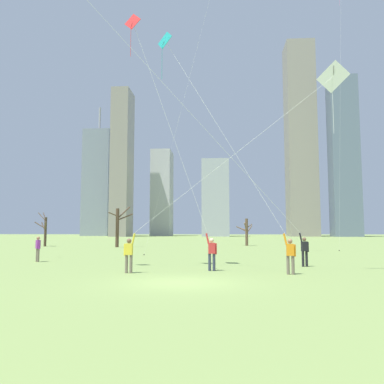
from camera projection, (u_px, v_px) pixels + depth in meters
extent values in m
plane|color=#7A934C|center=(181.00, 283.00, 15.27)|extent=(400.00, 400.00, 0.00)
cylinder|color=#33384C|center=(214.00, 262.00, 19.75)|extent=(0.14, 0.14, 0.85)
cylinder|color=#33384C|center=(210.00, 262.00, 19.75)|extent=(0.14, 0.14, 0.85)
cube|color=red|center=(212.00, 248.00, 19.81)|extent=(0.35, 0.23, 0.54)
sphere|color=beige|center=(212.00, 240.00, 19.85)|extent=(0.22, 0.22, 0.22)
cylinder|color=red|center=(216.00, 249.00, 19.81)|extent=(0.09, 0.09, 0.55)
cylinder|color=red|center=(207.00, 239.00, 19.86)|extent=(0.21, 0.11, 0.56)
cube|color=red|center=(133.00, 22.00, 22.04)|extent=(1.06, 0.63, 1.15)
cylinder|color=black|center=(133.00, 22.00, 22.04)|extent=(0.08, 0.36, 0.72)
cylinder|color=red|center=(131.00, 42.00, 21.71)|extent=(0.02, 0.02, 1.67)
cylinder|color=silver|center=(168.00, 122.00, 20.96)|extent=(4.16, 0.74, 11.71)
cylinder|color=#726656|center=(293.00, 265.00, 18.09)|extent=(0.14, 0.14, 0.85)
cylinder|color=#726656|center=(288.00, 265.00, 18.13)|extent=(0.14, 0.14, 0.85)
cube|color=orange|center=(290.00, 250.00, 18.18)|extent=(0.36, 0.23, 0.54)
sphere|color=#9E7051|center=(290.00, 241.00, 18.21)|extent=(0.22, 0.22, 0.22)
cylinder|color=orange|center=(295.00, 250.00, 18.14)|extent=(0.09, 0.09, 0.55)
cylinder|color=orange|center=(285.00, 239.00, 18.26)|extent=(0.21, 0.11, 0.56)
cube|color=teal|center=(165.00, 40.00, 22.42)|extent=(0.96, 1.04, 1.29)
cylinder|color=black|center=(165.00, 40.00, 22.42)|extent=(0.21, 0.45, 0.79)
cylinder|color=teal|center=(162.00, 63.00, 22.04)|extent=(0.02, 0.02, 1.92)
cylinder|color=silver|center=(219.00, 127.00, 20.35)|extent=(6.06, 2.68, 10.87)
cylinder|color=black|center=(307.00, 259.00, 22.07)|extent=(0.14, 0.14, 0.85)
cylinder|color=black|center=(303.00, 259.00, 22.02)|extent=(0.14, 0.14, 0.85)
cube|color=black|center=(304.00, 246.00, 22.11)|extent=(0.38, 0.29, 0.54)
sphere|color=brown|center=(304.00, 239.00, 22.15)|extent=(0.22, 0.22, 0.22)
cylinder|color=black|center=(308.00, 247.00, 22.15)|extent=(0.09, 0.09, 0.55)
cylinder|color=black|center=(301.00, 238.00, 22.12)|extent=(0.22, 0.14, 0.56)
cylinder|color=silver|center=(172.00, 93.00, 21.30)|extent=(14.01, 4.20, 15.02)
cylinder|color=#726656|center=(126.00, 264.00, 18.71)|extent=(0.14, 0.14, 0.85)
cylinder|color=#726656|center=(131.00, 264.00, 18.68)|extent=(0.14, 0.14, 0.85)
cube|color=yellow|center=(129.00, 249.00, 18.76)|extent=(0.36, 0.23, 0.54)
sphere|color=brown|center=(129.00, 241.00, 18.80)|extent=(0.22, 0.22, 0.22)
cylinder|color=yellow|center=(125.00, 250.00, 18.79)|extent=(0.09, 0.09, 0.55)
cylinder|color=yellow|center=(133.00, 239.00, 18.78)|extent=(0.21, 0.11, 0.56)
cube|color=white|center=(333.00, 77.00, 19.51)|extent=(1.59, 0.36, 1.57)
cylinder|color=black|center=(333.00, 77.00, 19.51)|extent=(0.04, 0.31, 1.02)
cylinder|color=white|center=(333.00, 112.00, 19.52)|extent=(0.02, 0.02, 2.21)
cylinder|color=silver|center=(235.00, 154.00, 19.16)|extent=(9.71, 0.69, 7.70)
cylinder|color=#726656|center=(37.00, 255.00, 25.50)|extent=(0.14, 0.14, 0.85)
cylinder|color=#726656|center=(38.00, 255.00, 25.34)|extent=(0.14, 0.14, 0.85)
cube|color=purple|center=(38.00, 244.00, 25.49)|extent=(0.38, 0.38, 0.54)
sphere|color=#9E7051|center=(38.00, 238.00, 25.53)|extent=(0.22, 0.22, 0.22)
cylinder|color=purple|center=(37.00, 245.00, 25.64)|extent=(0.09, 0.09, 0.55)
cylinder|color=purple|center=(39.00, 245.00, 25.33)|extent=(0.09, 0.09, 0.55)
cylinder|color=silver|center=(340.00, 110.00, 42.51)|extent=(2.35, 3.84, 29.70)
cylinder|color=#3F3833|center=(339.00, 250.00, 39.26)|extent=(0.10, 0.10, 0.08)
cylinder|color=silver|center=(189.00, 80.00, 33.65)|extent=(7.29, 0.34, 29.29)
cylinder|color=#3F3833|center=(144.00, 255.00, 32.34)|extent=(0.10, 0.10, 0.08)
cylinder|color=brown|center=(247.00, 232.00, 52.70)|extent=(0.37, 0.37, 3.59)
cylinder|color=brown|center=(249.00, 229.00, 53.50)|extent=(0.95, 1.73, 1.09)
cylinder|color=brown|center=(249.00, 226.00, 53.32)|extent=(0.92, 1.26, 0.62)
cylinder|color=brown|center=(242.00, 229.00, 53.37)|extent=(1.36, 1.29, 0.60)
cylinder|color=brown|center=(246.00, 227.00, 52.10)|extent=(0.50, 1.47, 1.14)
cylinder|color=brown|center=(241.00, 229.00, 52.89)|extent=(1.42, 0.35, 0.75)
cylinder|color=#4C3828|center=(117.00, 228.00, 48.08)|extent=(0.42, 0.42, 4.68)
cylinder|color=#4C3828|center=(124.00, 213.00, 48.64)|extent=(1.47, 1.07, 1.59)
cylinder|color=#4C3828|center=(125.00, 217.00, 48.82)|extent=(1.69, 1.50, 0.94)
cylinder|color=#4C3828|center=(113.00, 214.00, 47.77)|extent=(0.95, 1.12, 0.52)
cylinder|color=#423326|center=(45.00, 232.00, 50.42)|extent=(0.32, 0.32, 3.69)
cylinder|color=#423326|center=(45.00, 217.00, 51.29)|extent=(1.07, 1.41, 1.10)
cylinder|color=#423326|center=(44.00, 227.00, 51.00)|extent=(1.13, 1.15, 1.22)
cylinder|color=#423326|center=(42.00, 217.00, 50.99)|extent=(1.43, 0.80, 1.17)
cylinder|color=#423326|center=(40.00, 225.00, 50.73)|extent=(1.69, 0.50, 0.94)
cylinder|color=#423326|center=(46.00, 226.00, 49.74)|extent=(0.85, 1.60, 1.15)
cube|color=gray|center=(122.00, 163.00, 137.86)|extent=(6.00, 10.43, 50.96)
cube|color=gray|center=(300.00, 139.00, 140.74)|extent=(9.77, 10.59, 69.04)
cube|color=slate|center=(344.00, 156.00, 133.42)|extent=(9.02, 6.94, 54.22)
cube|color=#9EA3AD|center=(216.00, 198.00, 139.33)|extent=(9.40, 9.98, 26.70)
cube|color=gray|center=(98.00, 183.00, 154.31)|extent=(10.37, 9.30, 40.94)
cylinder|color=#99999E|center=(100.00, 119.00, 156.76)|extent=(0.80, 0.80, 9.63)
cube|color=#B2B2B7|center=(162.00, 193.00, 154.84)|extent=(7.47, 11.78, 33.01)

